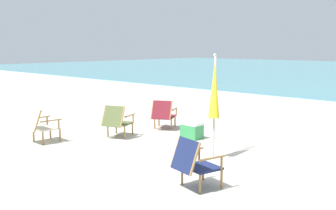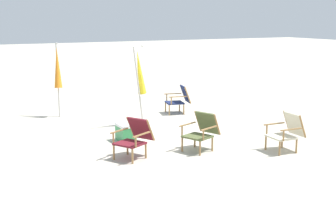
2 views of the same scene
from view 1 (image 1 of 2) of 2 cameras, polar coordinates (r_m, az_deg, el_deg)
name	(u,v)px [view 1 (image 1 of 2)]	position (r m, az deg, el deg)	size (l,w,h in m)	color
ground_plane	(178,157)	(8.05, 1.46, -7.53)	(80.00, 80.00, 0.00)	#B7AF9E
beach_chair_front_left	(40,124)	(9.59, -18.06, -2.68)	(0.62, 0.72, 0.81)	beige
beach_chair_back_left	(163,114)	(10.59, -0.67, -1.24)	(0.86, 0.92, 0.79)	maroon
beach_chair_far_center	(194,162)	(6.24, 3.84, -8.24)	(0.72, 0.80, 0.81)	#19234C
beach_chair_front_right	(117,120)	(9.71, -7.42, -2.20)	(0.80, 0.88, 0.80)	#515B33
umbrella_furled_yellow	(214,90)	(7.82, 6.75, 2.17)	(0.43, 0.51, 2.09)	#B7B2A8
cooler_box	(192,130)	(9.59, 3.47, -3.67)	(0.49, 0.35, 0.40)	#338C4C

